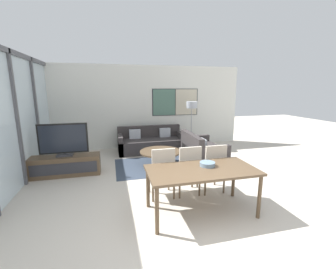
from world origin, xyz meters
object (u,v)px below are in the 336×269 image
dining_chair_right (213,166)px  fruit_bowl (207,164)px  sofa_main (151,143)px  sofa_side (201,152)px  coffee_table (161,154)px  dining_table (202,173)px  dining_chair_left (162,170)px  tv_console (66,166)px  floor_lamp (192,108)px  television (63,140)px  dining_chair_centre (188,168)px

dining_chair_right → fruit_bowl: (-0.37, -0.54, 0.26)m
sofa_main → sofa_side: size_ratio=1.44×
sofa_main → coffee_table: 1.49m
dining_table → dining_chair_left: size_ratio=1.79×
tv_console → fruit_bowl: 3.48m
sofa_main → fruit_bowl: bearing=-85.6°
sofa_side → coffee_table: 1.20m
floor_lamp → sofa_main: bearing=179.9°
dining_chair_left → coffee_table: bearing=78.5°
television → sofa_main: bearing=34.4°
dining_table → dining_chair_right: size_ratio=1.79×
tv_console → dining_table: bearing=-43.2°
tv_console → television: (0.00, 0.00, 0.62)m
sofa_side → floor_lamp: floor_lamp is taller
sofa_main → floor_lamp: 1.79m
coffee_table → dining_chair_centre: 1.80m
dining_chair_right → floor_lamp: bearing=77.1°
coffee_table → dining_chair_centre: dining_chair_centre is taller
coffee_table → dining_table: size_ratio=0.62×
sofa_main → dining_chair_centre: bearing=-87.4°
tv_console → dining_table: size_ratio=0.88×
tv_console → dining_chair_right: dining_chair_right is taller
sofa_side → floor_lamp: (0.21, 1.39, 1.11)m
dining_chair_centre → fruit_bowl: bearing=-75.4°
television → coffee_table: (2.33, 0.11, -0.55)m
fruit_bowl → tv_console: bearing=139.8°
dining_chair_right → dining_chair_left: bearing=179.5°
television → coffee_table: bearing=2.7°
sofa_main → dining_table: 3.95m
dining_table → dining_chair_right: dining_chair_right is taller
dining_chair_right → dining_chair_centre: bearing=178.5°
television → floor_lamp: floor_lamp is taller
floor_lamp → tv_console: bearing=-156.9°
sofa_main → dining_table: sofa_main is taller
dining_chair_right → television: bearing=150.7°
sofa_main → dining_chair_centre: dining_chair_centre is taller
sofa_main → dining_table: size_ratio=1.19×
dining_chair_left → dining_chair_right: same height
tv_console → dining_chair_centre: (2.48, -1.67, 0.31)m
floor_lamp → dining_chair_right: bearing=-102.9°
dining_chair_right → sofa_main: bearing=101.4°
television → dining_chair_right: bearing=-29.3°
dining_table → floor_lamp: 4.18m
dining_table → fruit_bowl: 0.21m
television → dining_table: bearing=-43.2°
television → sofa_side: television is taller
television → dining_chair_left: (1.97, -1.67, -0.31)m
television → sofa_main: television is taller
dining_table → floor_lamp: bearing=72.1°
television → sofa_side: (3.53, 0.20, -0.59)m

